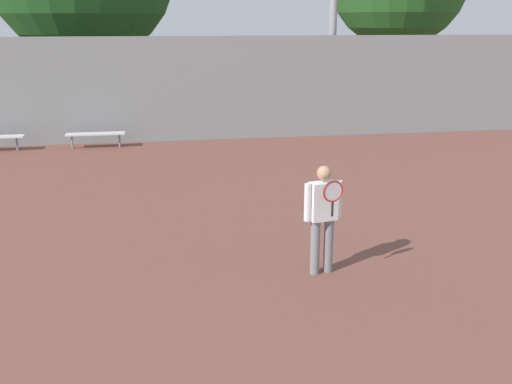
{
  "coord_description": "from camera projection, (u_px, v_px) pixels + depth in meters",
  "views": [
    {
      "loc": [
        -0.85,
        -1.46,
        3.62
      ],
      "look_at": [
        0.77,
        7.71,
        0.95
      ],
      "focal_mm": 42.0,
      "sensor_mm": 36.0,
      "label": 1
    }
  ],
  "objects": [
    {
      "name": "tennis_player",
      "position": [
        323.0,
        213.0,
        8.68
      ],
      "size": [
        0.59,
        0.45,
        1.64
      ],
      "rotation": [
        0.0,
        0.0,
        0.2
      ],
      "color": "slate",
      "rests_on": "ground_plane"
    },
    {
      "name": "bench_courtside_far",
      "position": [
        96.0,
        135.0,
        17.54
      ],
      "size": [
        1.69,
        0.4,
        0.44
      ],
      "color": "silver",
      "rests_on": "ground_plane"
    },
    {
      "name": "back_fence",
      "position": [
        178.0,
        89.0,
        18.32
      ],
      "size": [
        26.39,
        0.06,
        3.17
      ],
      "color": "gray",
      "rests_on": "ground_plane"
    }
  ]
}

